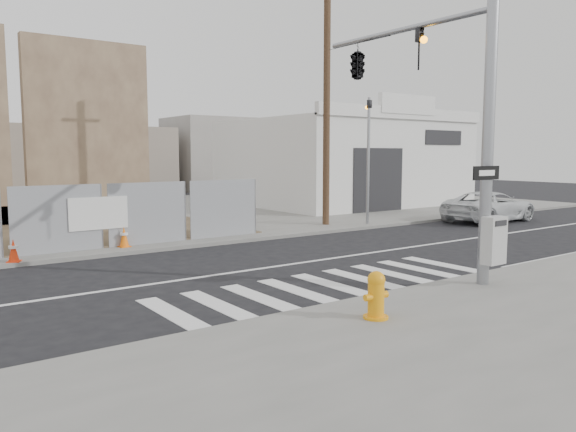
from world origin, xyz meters
TOP-DOWN VIEW (x-y plane):
  - ground at (0.00, 0.00)m, footprint 100.00×100.00m
  - sidewalk_far at (0.00, 14.00)m, footprint 50.00×20.00m
  - signal_pole at (2.49, -2.05)m, footprint 0.96×5.87m
  - far_signal_pole at (8.00, 4.60)m, footprint 0.16×0.20m
  - concrete_wall_right at (-0.50, 14.08)m, footprint 5.50×1.30m
  - auto_shop at (14.00, 12.97)m, footprint 12.00×10.20m
  - utility_pole_right at (6.50, 5.50)m, footprint 1.60×0.28m
  - fire_hydrant at (-1.36, -5.31)m, footprint 0.53×0.51m
  - suv at (13.73, 2.68)m, footprint 5.00×2.50m
  - traffic_cone_c at (-5.55, 4.22)m, footprint 0.43×0.43m
  - traffic_cone_d at (-2.27, 4.85)m, footprint 0.36×0.36m

SIDE VIEW (x-z plane):
  - ground at x=0.00m, z-range 0.00..0.00m
  - sidewalk_far at x=0.00m, z-range 0.00..0.12m
  - traffic_cone_c at x=-5.55m, z-range 0.11..0.74m
  - traffic_cone_d at x=-2.27m, z-range 0.11..0.76m
  - fire_hydrant at x=-1.36m, z-range 0.11..0.97m
  - suv at x=13.73m, z-range 0.00..1.36m
  - auto_shop at x=14.00m, z-range -0.44..5.51m
  - concrete_wall_right at x=-0.50m, z-range -0.62..7.38m
  - far_signal_pole at x=8.00m, z-range 0.68..6.28m
  - signal_pole at x=2.49m, z-range 1.28..8.28m
  - utility_pole_right at x=6.50m, z-range 0.20..10.20m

